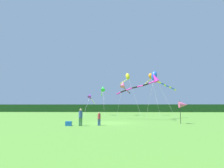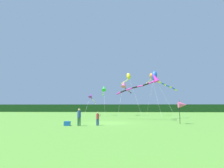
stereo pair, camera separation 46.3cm
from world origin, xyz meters
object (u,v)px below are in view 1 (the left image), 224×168
kite_yellow (127,77)px  kite_orange (150,77)px  person_adult (81,116)px  cooler_box (69,124)px  kite_purple (91,97)px  kite_blue (157,78)px  kite_magenta (149,80)px  person_child (99,118)px  banner_flag_pole (183,105)px  kite_rainbow (123,85)px  kite_green (103,89)px

kite_yellow → kite_orange: bearing=2.2°
person_adult → cooler_box: size_ratio=2.83×
kite_purple → kite_blue: bearing=-41.6°
kite_yellow → kite_magenta: kite_yellow is taller
person_child → banner_flag_pole: banner_flag_pole is taller
kite_rainbow → kite_blue: size_ratio=1.10×
banner_flag_pole → kite_blue: 8.69m
kite_magenta → person_adult: bearing=-134.0°
kite_rainbow → kite_blue: bearing=-65.2°
person_child → kite_orange: size_ratio=0.15×
kite_orange → banner_flag_pole: bearing=-88.7°
kite_rainbow → person_adult: bearing=-102.2°
kite_purple → kite_rainbow: 7.34m
kite_yellow → kite_blue: size_ratio=1.26×
person_adult → kite_green: size_ratio=0.20×
person_child → kite_rainbow: size_ratio=0.17×
kite_yellow → kite_blue: bearing=-70.6°
kite_orange → kite_rainbow: (-5.78, -1.02, -1.82)m
person_child → kite_green: 21.61m
kite_purple → kite_blue: 15.94m
person_child → kite_blue: (7.68, 9.78, 5.45)m
person_adult → kite_magenta: (7.96, 8.25, 4.60)m
kite_purple → kite_yellow: bearing=7.1°
cooler_box → kite_rainbow: 22.47m
person_child → kite_green: size_ratio=0.16×
kite_magenta → kite_orange: (2.34, 13.66, 2.70)m
kite_rainbow → kite_blue: 11.70m
kite_magenta → kite_purple: bearing=129.5°
kite_rainbow → kite_purple: bearing=-178.8°
person_child → kite_magenta: size_ratio=0.17×
kite_rainbow → kite_magenta: bearing=-74.8°
banner_flag_pole → kite_yellow: bearing=105.7°
person_child → cooler_box: bearing=-171.3°
kite_green → kite_blue: (9.31, -11.21, 0.55)m
kite_rainbow → kite_blue: kite_rainbow is taller
person_child → cooler_box: (-2.91, -0.45, -0.53)m
cooler_box → person_child: bearing=8.7°
person_child → kite_purple: kite_purple is taller
cooler_box → kite_magenta: bearing=42.0°
cooler_box → kite_blue: 15.88m
banner_flag_pole → kite_orange: 20.14m
cooler_box → banner_flag_pole: bearing=12.8°
kite_rainbow → banner_flag_pole: bearing=-71.1°
person_adult → kite_green: bearing=89.7°
kite_magenta → kite_rainbow: kite_rainbow is taller
kite_purple → kite_magenta: (10.32, -12.49, 1.69)m
banner_flag_pole → kite_purple: bearing=126.0°
kite_yellow → cooler_box: bearing=-106.8°
kite_magenta → kite_green: bearing=120.7°
person_adult → kite_green: (0.11, 21.47, 4.71)m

